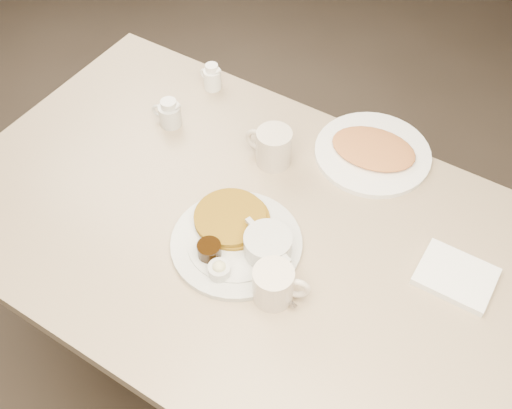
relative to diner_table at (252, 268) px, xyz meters
The scene contains 8 objects.
diner_table is the anchor object (origin of this frame).
main_plate 0.20m from the diner_table, 84.54° to the right, with size 0.40×0.39×0.07m.
coffee_mug_near 0.29m from the diner_table, 42.23° to the right, with size 0.14×0.12×0.09m.
napkin 0.51m from the diner_table, 15.35° to the left, with size 0.16×0.13×0.02m.
coffee_mug_far 0.32m from the diner_table, 108.88° to the left, with size 0.13×0.09×0.10m.
creamer_left 0.47m from the diner_table, 153.95° to the left, with size 0.09×0.07×0.08m.
creamer_right 0.57m from the diner_table, 134.92° to the left, with size 0.08×0.07×0.08m.
hash_plate 0.44m from the diner_table, 69.77° to the left, with size 0.34×0.34×0.04m.
Camera 1 is at (0.47, -0.72, 1.88)m, focal length 42.19 mm.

